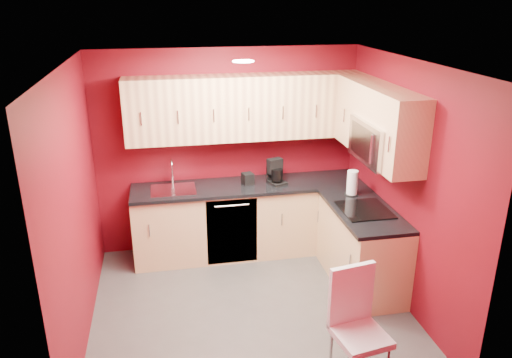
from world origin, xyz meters
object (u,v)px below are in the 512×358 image
object	(u,v)px
microwave	(381,142)
napkin_holder	(248,179)
paper_towel	(352,183)
dining_chair	(361,330)
sink	(173,186)
coffee_maker	(277,172)

from	to	relation	value
microwave	napkin_holder	xyz separation A→B (m)	(-1.20, 1.01, -0.68)
napkin_holder	paper_towel	world-z (taller)	paper_towel
dining_chair	sink	bearing A→B (deg)	110.75
paper_towel	dining_chair	world-z (taller)	paper_towel
microwave	napkin_holder	distance (m)	1.71
napkin_holder	paper_towel	size ratio (longest dim) A/B	0.47
dining_chair	paper_towel	bearing A→B (deg)	62.39
napkin_holder	microwave	bearing A→B (deg)	-40.10
coffee_maker	napkin_holder	size ratio (longest dim) A/B	2.21
sink	coffee_maker	distance (m)	1.25
coffee_maker	dining_chair	bearing A→B (deg)	-105.04
coffee_maker	napkin_holder	world-z (taller)	coffee_maker
sink	napkin_holder	size ratio (longest dim) A/B	3.84
microwave	sink	size ratio (longest dim) A/B	1.46
microwave	coffee_maker	distance (m)	1.41
microwave	paper_towel	world-z (taller)	microwave
microwave	sink	xyz separation A→B (m)	(-2.09, 1.00, -0.72)
coffee_maker	dining_chair	size ratio (longest dim) A/B	0.30
sink	napkin_holder	bearing A→B (deg)	0.39
microwave	paper_towel	size ratio (longest dim) A/B	2.65
coffee_maker	paper_towel	bearing A→B (deg)	-52.44
microwave	coffee_maker	bearing A→B (deg)	131.81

